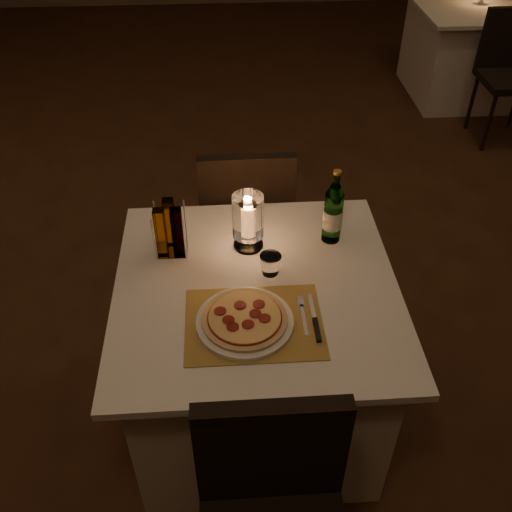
{
  "coord_description": "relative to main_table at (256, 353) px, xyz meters",
  "views": [
    {
      "loc": [
        0.16,
        -2.25,
        2.11
      ],
      "look_at": [
        0.26,
        -0.77,
        0.86
      ],
      "focal_mm": 40.0,
      "sensor_mm": 36.0,
      "label": 1
    }
  ],
  "objects": [
    {
      "name": "hurricane_candle",
      "position": [
        -0.02,
        0.22,
        0.5
      ],
      "size": [
        0.12,
        0.12,
        0.22
      ],
      "color": "white",
      "rests_on": "main_table"
    },
    {
      "name": "neighbor_chair_rb",
      "position": [
        1.97,
        3.82,
        0.18
      ],
      "size": [
        0.42,
        0.42,
        0.9
      ],
      "color": "black",
      "rests_on": "ground"
    },
    {
      "name": "floor",
      "position": [
        -0.26,
        0.79,
        -0.38
      ],
      "size": [
        8.0,
        10.0,
        0.02
      ],
      "primitive_type": "cube",
      "color": "#452716",
      "rests_on": "ground"
    },
    {
      "name": "chair_near",
      "position": [
        0.0,
        -0.71,
        0.18
      ],
      "size": [
        0.42,
        0.42,
        0.9
      ],
      "color": "black",
      "rests_on": "ground"
    },
    {
      "name": "neighbor_table_right",
      "position": [
        1.97,
        3.1,
        0.0
      ],
      "size": [
        1.0,
        1.0,
        0.74
      ],
      "color": "white",
      "rests_on": "ground"
    },
    {
      "name": "chair_far",
      "position": [
        0.0,
        0.71,
        0.18
      ],
      "size": [
        0.42,
        0.42,
        0.9
      ],
      "color": "black",
      "rests_on": "ground"
    },
    {
      "name": "neighbor_chair_ra",
      "position": [
        1.97,
        2.39,
        0.18
      ],
      "size": [
        0.42,
        0.42,
        0.9
      ],
      "color": "black",
      "rests_on": "ground"
    },
    {
      "name": "tumbler",
      "position": [
        0.05,
        0.07,
        0.4
      ],
      "size": [
        0.08,
        0.08,
        0.08
      ],
      "primitive_type": null,
      "color": "white",
      "rests_on": "main_table"
    },
    {
      "name": "plate",
      "position": [
        -0.05,
        -0.18,
        0.38
      ],
      "size": [
        0.32,
        0.32,
        0.01
      ],
      "primitive_type": "cylinder",
      "color": "white",
      "rests_on": "placemat"
    },
    {
      "name": "pizza",
      "position": [
        -0.05,
        -0.18,
        0.39
      ],
      "size": [
        0.28,
        0.28,
        0.02
      ],
      "color": "#D8B77F",
      "rests_on": "plate"
    },
    {
      "name": "placemat",
      "position": [
        -0.02,
        -0.18,
        0.37
      ],
      "size": [
        0.45,
        0.34,
        0.0
      ],
      "primitive_type": "cube",
      "color": "#AC883C",
      "rests_on": "main_table"
    },
    {
      "name": "knife",
      "position": [
        0.18,
        -0.21,
        0.37
      ],
      "size": [
        0.02,
        0.22,
        0.01
      ],
      "color": "black",
      "rests_on": "placemat"
    },
    {
      "name": "water_bottle",
      "position": [
        0.3,
        0.25,
        0.49
      ],
      "size": [
        0.07,
        0.07,
        0.31
      ],
      "color": "#62A357",
      "rests_on": "main_table"
    },
    {
      "name": "fork",
      "position": [
        0.14,
        -0.15,
        0.37
      ],
      "size": [
        0.02,
        0.18,
        0.0
      ],
      "color": "silver",
      "rests_on": "placemat"
    },
    {
      "name": "main_table",
      "position": [
        0.0,
        0.0,
        0.0
      ],
      "size": [
        1.0,
        1.0,
        0.74
      ],
      "color": "white",
      "rests_on": "ground"
    },
    {
      "name": "cruet_caddy",
      "position": [
        -0.3,
        0.21,
        0.46
      ],
      "size": [
        0.12,
        0.12,
        0.21
      ],
      "color": "white",
      "rests_on": "main_table"
    }
  ]
}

